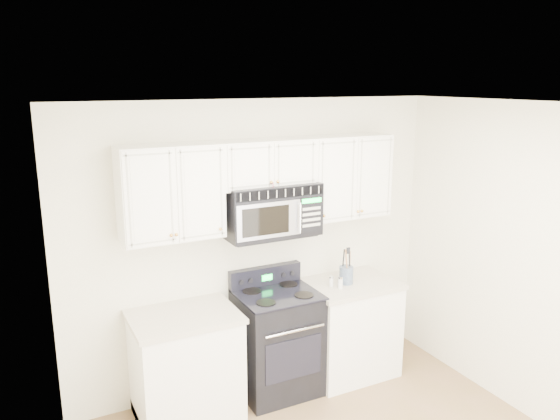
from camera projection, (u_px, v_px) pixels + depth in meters
room at (374, 320)px, 3.40m from camera, size 3.51×3.51×2.61m
base_cabinet_left at (186, 370)px, 4.50m from camera, size 0.86×0.65×0.92m
base_cabinet_right at (348, 330)px, 5.20m from camera, size 0.86×0.65×0.92m
range at (278, 340)px, 4.88m from camera, size 0.69×0.64×1.10m
upper_cabinets at (265, 179)px, 4.63m from camera, size 2.44×0.37×0.75m
microwave at (270, 209)px, 4.66m from camera, size 0.81×0.46×0.45m
utensil_crock at (346, 274)px, 5.03m from camera, size 0.13×0.13×0.34m
shaker_salt at (331, 281)px, 4.96m from camera, size 0.04×0.04×0.10m
shaker_pepper at (340, 282)px, 4.92m from camera, size 0.05×0.05×0.11m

